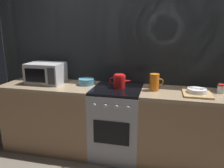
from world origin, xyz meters
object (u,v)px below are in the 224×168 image
object	(u,v)px
pitcher	(154,82)
microwave	(46,73)
kettle	(120,81)
dish_pile	(197,92)
mixing_bowl	(86,82)
spice_jar	(221,89)
stove_unit	(117,122)

from	to	relation	value
pitcher	microwave	bearing A→B (deg)	178.76
kettle	dish_pile	world-z (taller)	kettle
dish_pile	mixing_bowl	bearing A→B (deg)	175.99
kettle	spice_jar	size ratio (longest dim) A/B	2.71
mixing_bowl	dish_pile	bearing A→B (deg)	-4.01
mixing_bowl	dish_pile	distance (m)	1.34
stove_unit	microwave	distance (m)	1.13
pitcher	kettle	bearing A→B (deg)	176.05
stove_unit	mixing_bowl	bearing A→B (deg)	169.72
microwave	mixing_bowl	world-z (taller)	microwave
stove_unit	spice_jar	size ratio (longest dim) A/B	8.57
stove_unit	kettle	world-z (taller)	kettle
pitcher	dish_pile	distance (m)	0.48
stove_unit	pitcher	distance (m)	0.71
stove_unit	mixing_bowl	distance (m)	0.65
spice_jar	pitcher	bearing A→B (deg)	-174.94
stove_unit	spice_jar	bearing A→B (deg)	3.62
spice_jar	dish_pile	bearing A→B (deg)	-160.86
pitcher	dish_pile	xyz separation A→B (m)	(0.47, -0.03, -0.08)
microwave	spice_jar	xyz separation A→B (m)	(2.15, 0.03, -0.08)
stove_unit	mixing_bowl	world-z (taller)	mixing_bowl
mixing_bowl	pitcher	distance (m)	0.87
mixing_bowl	spice_jar	bearing A→B (deg)	-0.05
stove_unit	mixing_bowl	size ratio (longest dim) A/B	4.50
mixing_bowl	dish_pile	xyz separation A→B (m)	(1.34, -0.09, -0.02)
dish_pile	stove_unit	bearing A→B (deg)	178.91
kettle	stove_unit	bearing A→B (deg)	-122.26
spice_jar	stove_unit	bearing A→B (deg)	-176.38
pitcher	spice_jar	xyz separation A→B (m)	(0.74, 0.07, -0.05)
stove_unit	dish_pile	size ratio (longest dim) A/B	2.25
pitcher	dish_pile	size ratio (longest dim) A/B	0.50
dish_pile	spice_jar	bearing A→B (deg)	19.14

